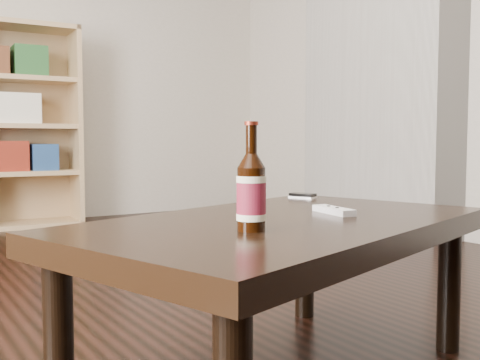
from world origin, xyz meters
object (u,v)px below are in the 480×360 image
beer_bottle (251,193)px  remote (334,210)px  coffee_table (283,240)px  phone (303,196)px  bookshelf (20,122)px

beer_bottle → remote: beer_bottle is taller
coffee_table → phone: 0.55m
bookshelf → remote: (0.15, -3.18, -0.33)m
bookshelf → remote: 3.20m
coffee_table → remote: 0.19m
coffee_table → phone: bearing=45.0°
phone → remote: remote is taller
bookshelf → coffee_table: (-0.02, -3.18, -0.39)m
beer_bottle → phone: (0.56, 0.50, -0.08)m
beer_bottle → remote: (0.36, 0.12, -0.08)m
bookshelf → beer_bottle: size_ratio=6.06×
bookshelf → phone: (0.36, -2.80, -0.33)m
coffee_table → phone: (0.38, 0.38, 0.06)m
coffee_table → phone: size_ratio=12.53×
bookshelf → coffee_table: bearing=-87.2°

